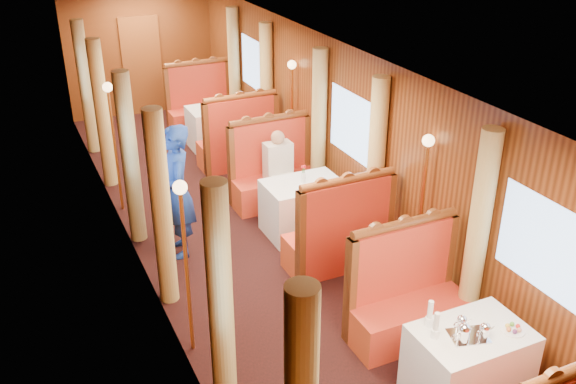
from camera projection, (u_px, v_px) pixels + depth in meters
floor at (253, 242)px, 8.72m from camera, size 3.00×12.00×0.01m
ceiling at (248, 61)px, 7.62m from camera, size 3.00×12.00×0.01m
wall_far at (141, 53)px, 13.06m from camera, size 3.00×0.01×2.50m
wall_left at (134, 179)px, 7.60m from camera, size 0.01×12.00×2.50m
wall_right at (353, 140)px, 8.74m from camera, size 0.01×12.00×2.50m
doorway_far at (142, 66)px, 13.14m from camera, size 0.80×0.04×2.00m
table_near at (468, 364)px, 5.99m from camera, size 1.05×0.72×0.75m
banquette_near_aft at (406, 301)px, 6.79m from camera, size 1.30×0.55×1.34m
table_mid at (303, 207)px, 8.84m from camera, size 1.05×0.72×0.75m
banquette_mid_fwd at (339, 238)px, 7.99m from camera, size 1.30×0.55×1.34m
banquette_mid_aft at (273, 176)px, 9.64m from camera, size 1.30×0.55×1.34m
table_far at (219, 127)px, 11.69m from camera, size 1.05×0.72×0.75m
banquette_far_fwd at (238, 143)px, 10.84m from camera, size 1.30×0.55×1.34m
banquette_far_aft at (201, 108)px, 12.49m from camera, size 1.30×0.55×1.34m
tea_tray at (468, 336)px, 5.76m from camera, size 0.40×0.34×0.01m
teapot_left at (463, 335)px, 5.66m from camera, size 0.20×0.16×0.15m
teapot_right at (484, 333)px, 5.70m from camera, size 0.16×0.12×0.13m
teapot_back at (461, 325)px, 5.81m from camera, size 0.17×0.13×0.13m
fruit_plate at (513, 329)px, 5.83m from camera, size 0.21×0.21×0.05m
cup_inboard at (436, 328)px, 5.71m from camera, size 0.08×0.08×0.26m
cup_outboard at (430, 316)px, 5.87m from camera, size 0.08×0.08×0.26m
rose_vase_mid at (303, 170)px, 8.61m from camera, size 0.06×0.06×0.36m
rose_vase_far at (220, 98)px, 11.44m from camera, size 0.06×0.06×0.36m
window_left_near at (241, 337)px, 4.67m from camera, size 0.01×1.20×0.90m
curtain_left_near_b at (221, 306)px, 5.47m from camera, size 0.22×0.22×2.35m
window_right_near at (548, 248)px, 5.80m from camera, size 0.01×1.20×0.90m
curtain_right_near_b at (477, 237)px, 6.51m from camera, size 0.22×0.22×2.35m
window_left_mid at (133, 163)px, 7.52m from camera, size 0.01×1.20×0.90m
curtain_left_mid_a at (161, 210)px, 7.05m from camera, size 0.22×0.22×2.35m
curtain_left_mid_b at (130, 159)px, 8.32m from camera, size 0.22×0.22×2.35m
window_right_mid at (353, 126)px, 8.65m from camera, size 0.01×1.20×0.90m
curtain_right_mid_a at (376, 167)px, 8.09m from camera, size 0.22×0.22×2.35m
curtain_right_mid_b at (319, 128)px, 9.36m from camera, size 0.22×0.22×2.35m
window_left_far at (85, 85)px, 10.37m from camera, size 0.01×1.20×0.90m
curtain_left_far_a at (102, 115)px, 9.90m from camera, size 0.22×0.22×2.35m
curtain_left_far_b at (86, 88)px, 11.17m from camera, size 0.22×0.22×2.35m
window_right_far at (255, 65)px, 11.49m from camera, size 0.01×1.20×0.90m
curtain_right_far_a at (266, 92)px, 10.94m from camera, size 0.22×0.22×2.35m
curtain_right_far_b at (234, 70)px, 12.21m from camera, size 0.22×0.22×2.35m
sconce_left_fore at (184, 234)px, 6.16m from camera, size 0.14×0.14×1.95m
sconce_right_fore at (424, 182)px, 7.22m from camera, size 0.14×0.14×1.95m
sconce_left_aft at (112, 121)px, 9.01m from camera, size 0.14×0.14×1.95m
sconce_right_aft at (292, 96)px, 10.07m from camera, size 0.14×0.14×1.95m
steward at (177, 192)px, 8.12m from camera, size 0.52×0.70×1.77m
passenger at (279, 162)px, 9.34m from camera, size 0.40×0.44×0.76m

